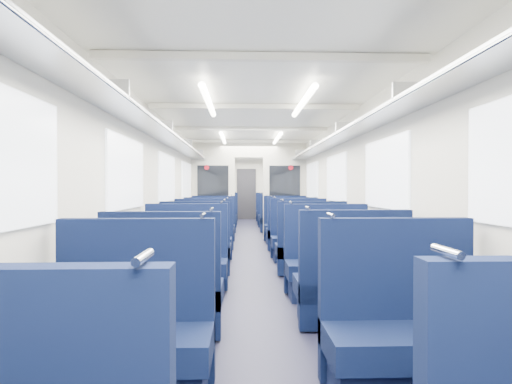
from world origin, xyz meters
TOP-DOWN VIEW (x-y plane):
  - floor at (0.00, 0.00)m, footprint 2.80×18.00m
  - ceiling at (0.00, 0.00)m, footprint 2.80×18.00m
  - wall_left at (-1.40, 0.00)m, footprint 0.02×18.00m
  - dado_left at (-1.39, 0.00)m, footprint 0.03×17.90m
  - wall_right at (1.40, 0.00)m, footprint 0.02×18.00m
  - dado_right at (1.39, 0.00)m, footprint 0.03×17.90m
  - wall_far at (0.00, 9.00)m, footprint 2.80×0.02m
  - luggage_rack_left at (-1.21, 0.00)m, footprint 0.36×17.40m
  - luggage_rack_right at (1.21, 0.00)m, footprint 0.36×17.40m
  - windows at (0.00, -0.46)m, footprint 2.78×15.60m
  - ceiling_fittings at (0.00, -0.26)m, footprint 2.70×16.06m
  - end_door at (0.00, 8.94)m, footprint 0.75×0.06m
  - bulkhead at (-0.00, 2.73)m, footprint 2.80×0.10m
  - seat_6 at (-0.83, -4.77)m, footprint 0.99×0.55m
  - seat_7 at (0.83, -4.79)m, footprint 0.99×0.55m
  - seat_8 at (-0.83, -3.76)m, footprint 0.99×0.55m
  - seat_9 at (0.83, -3.57)m, footprint 0.99×0.55m
  - seat_10 at (-0.83, -2.44)m, footprint 0.99×0.55m
  - seat_11 at (0.83, -2.58)m, footprint 0.99×0.55m
  - seat_12 at (-0.83, -1.34)m, footprint 0.99×0.55m
  - seat_13 at (0.83, -1.36)m, footprint 0.99×0.55m
  - seat_14 at (-0.83, -0.34)m, footprint 0.99×0.55m
  - seat_15 at (0.83, -0.22)m, footprint 0.99×0.55m
  - seat_16 at (-0.83, 1.03)m, footprint 0.99×0.55m
  - seat_17 at (0.83, 0.89)m, footprint 0.99×0.55m
  - seat_18 at (-0.83, 2.04)m, footprint 0.99×0.55m
  - seat_19 at (0.83, 2.05)m, footprint 0.99×0.55m
  - seat_20 at (-0.83, 4.05)m, footprint 0.99×0.55m
  - seat_21 at (0.83, 4.16)m, footprint 0.99×0.55m
  - seat_22 at (-0.83, 5.32)m, footprint 0.99×0.55m
  - seat_23 at (0.83, 5.29)m, footprint 0.99×0.55m
  - seat_24 at (-0.83, 6.51)m, footprint 0.99×0.55m
  - seat_25 at (0.83, 6.39)m, footprint 0.99×0.55m
  - seat_26 at (-0.83, 7.66)m, footprint 0.99×0.55m
  - seat_27 at (0.83, 7.52)m, footprint 0.99×0.55m

SIDE VIEW (x-z plane):
  - floor at x=0.00m, z-range -0.01..0.01m
  - seat_6 at x=-0.83m, z-range -0.21..0.89m
  - seat_7 at x=0.83m, z-range -0.21..0.89m
  - seat_8 at x=-0.83m, z-range -0.21..0.89m
  - seat_9 at x=0.83m, z-range -0.21..0.89m
  - seat_10 at x=-0.83m, z-range -0.21..0.89m
  - seat_11 at x=0.83m, z-range -0.21..0.89m
  - seat_12 at x=-0.83m, z-range -0.21..0.89m
  - seat_13 at x=0.83m, z-range -0.21..0.89m
  - seat_14 at x=-0.83m, z-range -0.21..0.89m
  - seat_15 at x=0.83m, z-range -0.21..0.89m
  - seat_16 at x=-0.83m, z-range -0.21..0.89m
  - seat_17 at x=0.83m, z-range -0.21..0.89m
  - seat_18 at x=-0.83m, z-range -0.21..0.89m
  - seat_19 at x=0.83m, z-range -0.21..0.89m
  - seat_20 at x=-0.83m, z-range -0.21..0.89m
  - seat_21 at x=0.83m, z-range -0.21..0.89m
  - seat_22 at x=-0.83m, z-range -0.21..0.89m
  - seat_23 at x=0.83m, z-range -0.21..0.89m
  - seat_24 at x=-0.83m, z-range -0.21..0.89m
  - seat_25 at x=0.83m, z-range -0.21..0.89m
  - seat_26 at x=-0.83m, z-range -0.21..0.89m
  - seat_27 at x=0.83m, z-range -0.21..0.89m
  - dado_left at x=-1.39m, z-range 0.00..0.70m
  - dado_right at x=1.39m, z-range 0.00..0.70m
  - end_door at x=0.00m, z-range 0.00..2.00m
  - wall_left at x=-1.40m, z-range 0.00..2.35m
  - wall_right at x=1.40m, z-range 0.00..2.35m
  - wall_far at x=0.00m, z-range 0.00..2.35m
  - bulkhead at x=0.00m, z-range 0.06..2.41m
  - windows at x=0.00m, z-range 1.04..1.79m
  - luggage_rack_left at x=-1.21m, z-range 1.88..2.06m
  - luggage_rack_right at x=1.21m, z-range 1.88..2.06m
  - ceiling_fittings at x=0.00m, z-range 2.23..2.35m
  - ceiling at x=0.00m, z-range 2.35..2.35m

